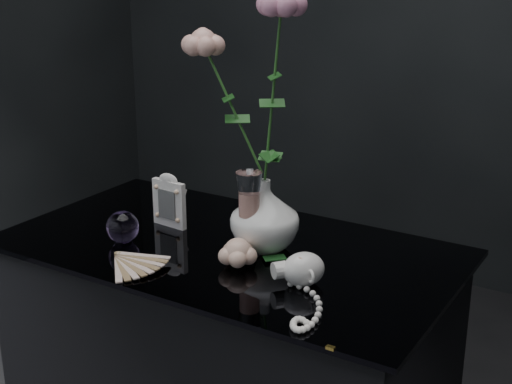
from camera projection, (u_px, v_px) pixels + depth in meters
The scene contains 8 objects.
vase at pixel (265, 215), 1.61m from camera, with size 0.16×0.16×0.16m, color white.
wine_glass at pixel (249, 214), 1.58m from camera, with size 0.06×0.06×0.19m, color white, non-canonical shape.
picture_frame at pixel (169, 200), 1.75m from camera, with size 0.10×0.08×0.14m, color white, non-canonical shape.
paperweight at pixel (123, 227), 1.66m from camera, with size 0.08×0.08×0.08m, color #B888DE, non-canonical shape.
paper_fan at pixel (118, 256), 1.57m from camera, with size 0.24×0.18×0.02m, color #F4E2C3, non-canonical shape.
loose_rose at pixel (238, 252), 1.54m from camera, with size 0.14×0.19×0.06m, color #FFBFA4, non-canonical shape.
pearl_jar at pixel (304, 268), 1.45m from camera, with size 0.25×0.26×0.07m, color white, non-canonical shape.
roses at pixel (250, 86), 1.54m from camera, with size 0.26×0.13×0.47m.
Camera 1 is at (0.86, -1.22, 1.40)m, focal length 50.00 mm.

